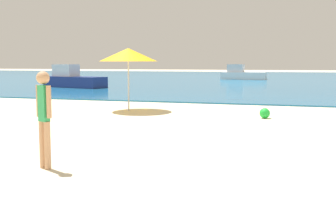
% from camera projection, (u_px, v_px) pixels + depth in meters
% --- Properties ---
extents(water, '(160.00, 60.00, 0.06)m').
position_uv_depth(water, '(265.00, 78.00, 44.33)').
color(water, '#1E6B9E').
rests_on(water, ground).
extents(person_standing, '(0.33, 0.20, 1.54)m').
position_uv_depth(person_standing, '(44.00, 114.00, 6.09)').
color(person_standing, tan).
rests_on(person_standing, ground).
extents(boat_near, '(4.73, 2.56, 1.53)m').
position_uv_depth(boat_near, '(73.00, 79.00, 26.13)').
color(boat_near, navy).
rests_on(boat_near, water).
extents(boat_far, '(4.56, 1.86, 1.51)m').
position_uv_depth(boat_far, '(242.00, 74.00, 39.23)').
color(boat_far, white).
rests_on(boat_far, water).
extents(beach_ball, '(0.31, 0.31, 0.31)m').
position_uv_depth(beach_ball, '(265.00, 113.00, 11.77)').
color(beach_ball, green).
rests_on(beach_ball, ground).
extents(beach_umbrella, '(2.04, 2.04, 2.19)m').
position_uv_depth(beach_umbrella, '(128.00, 55.00, 13.58)').
color(beach_umbrella, '#B7B7BC').
rests_on(beach_umbrella, ground).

